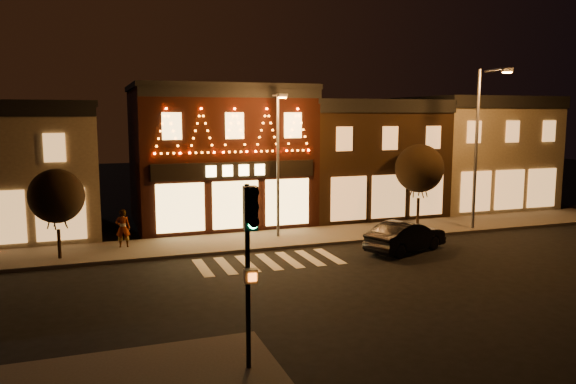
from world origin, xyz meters
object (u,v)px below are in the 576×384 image
streetlamp_mid (279,154)px  pedestrian (123,228)px  dark_sedan (406,236)px  traffic_signal_near (250,241)px

streetlamp_mid → pedestrian: bearing=167.1°
streetlamp_mid → dark_sedan: (4.99, -4.48, -3.81)m
streetlamp_mid → dark_sedan: size_ratio=1.66×
traffic_signal_near → pedestrian: (-2.25, 14.91, -2.41)m
streetlamp_mid → dark_sedan: 7.71m
streetlamp_mid → pedestrian: streetlamp_mid is taller
dark_sedan → pedestrian: (-12.88, 4.90, 0.35)m
streetlamp_mid → pedestrian: size_ratio=3.99×
dark_sedan → streetlamp_mid: bearing=26.5°
traffic_signal_near → streetlamp_mid: size_ratio=0.63×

